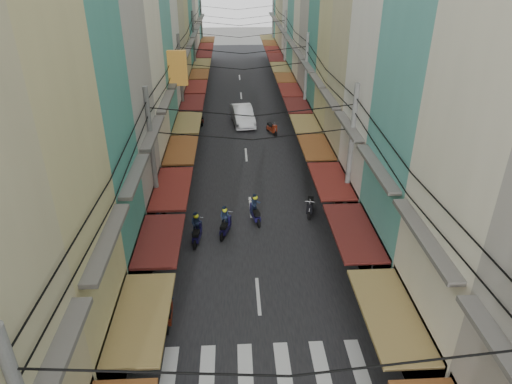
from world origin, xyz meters
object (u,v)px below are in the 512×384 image
object	(u,v)px
bicycle	(389,296)
traffic_sign	(373,259)
white_car	(243,124)
market_umbrella	(452,294)

from	to	relation	value
bicycle	traffic_sign	size ratio (longest dim) A/B	0.52
white_car	market_umbrella	world-z (taller)	market_umbrella
bicycle	traffic_sign	xyz separation A→B (m)	(-1.04, -0.24, 2.24)
white_car	market_umbrella	distance (m)	26.92
market_umbrella	traffic_sign	world-z (taller)	traffic_sign
bicycle	market_umbrella	xyz separation A→B (m)	(1.38, -2.46, 2.15)
white_car	traffic_sign	bearing A→B (deg)	-85.12
white_car	market_umbrella	bearing A→B (deg)	-81.02
bicycle	market_umbrella	size ratio (longest dim) A/B	0.65
bicycle	traffic_sign	distance (m)	2.48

